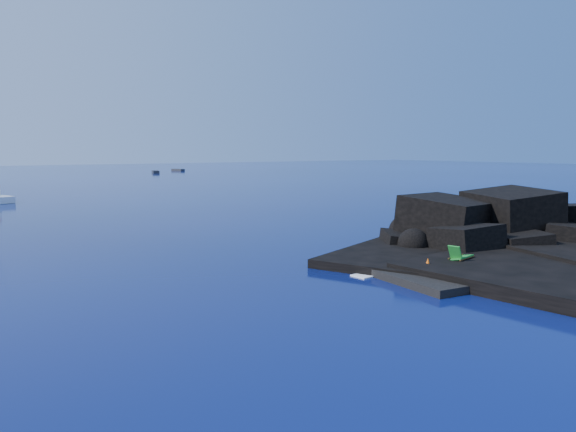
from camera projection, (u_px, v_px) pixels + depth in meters
The scene contains 10 objects.
ground at pixel (403, 289), 24.01m from camera, with size 400.00×400.00×0.00m, color black.
headland at pixel (520, 248), 33.76m from camera, with size 24.00×24.00×3.60m, color black, non-canonical shape.
beach at pixel (462, 274), 26.94m from camera, with size 8.50×6.00×0.70m, color black.
surf_foam at pixel (401, 257), 30.91m from camera, with size 10.00×8.00×0.06m, color white, non-canonical shape.
deck_chair at pixel (462, 253), 27.31m from camera, with size 1.64×0.72×1.13m, color #1C8029, non-canonical shape.
towel at pixel (463, 269), 26.28m from camera, with size 1.99×0.94×0.05m, color white.
sunbather at pixel (463, 266), 26.26m from camera, with size 1.63×0.40×0.22m, color tan, non-canonical shape.
marker_cone at pixel (428, 264), 26.27m from camera, with size 0.34×0.34×0.52m, color #FF620D.
distant_boat_a at pixel (156, 173), 137.09m from camera, with size 1.45×4.65×0.62m, color black.
distant_boat_b at pixel (178, 171), 150.60m from camera, with size 1.28×4.12×0.55m, color #26262B.
Camera 1 is at (-17.34, -16.56, 5.97)m, focal length 35.00 mm.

